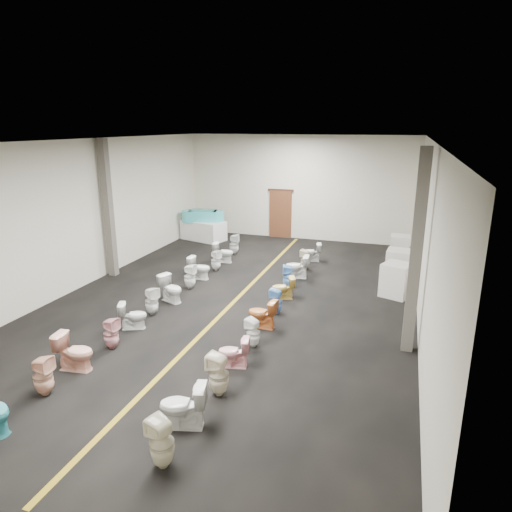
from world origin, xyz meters
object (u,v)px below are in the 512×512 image
object	(u,v)px
toilet_right_2	(219,375)
toilet_right_10	(305,260)
toilet_right_1	(183,406)
toilet_right_8	(288,277)
toilet_left_7	(190,276)
toilet_left_10	(223,252)
appliance_crate_c	(398,261)
appliance_crate_d	(400,248)
toilet_right_7	(283,288)
appliance_crate_a	(397,280)
toilet_right_0	(162,443)
toilet_left_9	(216,260)
toilet_right_6	(276,301)
display_table	(203,230)
toilet_left_3	(111,333)
toilet_left_4	(133,316)
bathtub	(203,216)
toilet_left_11	(234,244)
toilet_right_3	(234,352)
toilet_left_8	(199,268)
appliance_crate_b	(398,265)
toilet_left_5	(152,301)
toilet_right_11	(312,252)
toilet_right_9	(297,267)
toilet_left_6	(171,289)
toilet_left_2	(75,352)
toilet_right_4	(253,333)
toilet_right_5	(262,314)
toilet_left_1	(43,376)

from	to	relation	value
toilet_right_2	toilet_right_10	distance (m)	8.11
toilet_right_1	toilet_right_8	world-z (taller)	toilet_right_1
toilet_left_7	toilet_left_10	size ratio (longest dim) A/B	1.04
appliance_crate_c	appliance_crate_d	size ratio (longest dim) A/B	0.82
appliance_crate_c	toilet_right_7	bearing A→B (deg)	-130.62
appliance_crate_a	toilet_right_0	xyz separation A→B (m)	(-3.07, -8.41, -0.09)
toilet_left_9	toilet_right_6	xyz separation A→B (m)	(3.02, -2.97, -0.01)
display_table	toilet_left_3	world-z (taller)	display_table
toilet_left_4	toilet_left_9	xyz separation A→B (m)	(0.12, 4.97, 0.03)
bathtub	toilet_right_10	size ratio (longest dim) A/B	2.55
bathtub	toilet_right_7	bearing A→B (deg)	-61.16
toilet_left_11	toilet_right_3	distance (m)	8.63
toilet_left_8	toilet_left_4	bearing A→B (deg)	-179.07
toilet_left_11	toilet_right_7	world-z (taller)	toilet_left_11
appliance_crate_b	toilet_left_5	xyz separation A→B (m)	(-6.16, -5.00, -0.12)
toilet_left_5	appliance_crate_d	bearing A→B (deg)	-16.02
appliance_crate_a	toilet_right_11	xyz separation A→B (m)	(-3.09, 2.75, -0.15)
toilet_right_9	toilet_left_9	bearing A→B (deg)	-93.99
toilet_left_4	toilet_left_11	bearing A→B (deg)	-24.01
bathtub	toilet_right_6	distance (m)	8.70
appliance_crate_b	toilet_left_7	world-z (taller)	appliance_crate_b
toilet_right_6	toilet_right_7	distance (m)	1.11
toilet_right_6	toilet_left_6	bearing A→B (deg)	-81.45
toilet_right_3	toilet_right_6	world-z (taller)	toilet_right_6
toilet_left_3	toilet_right_0	bearing A→B (deg)	-130.31
display_table	toilet_left_2	bearing A→B (deg)	-79.19
toilet_left_3	toilet_right_4	xyz separation A→B (m)	(3.03, 1.08, -0.02)
appliance_crate_c	toilet_right_11	world-z (taller)	appliance_crate_c
toilet_left_9	toilet_right_10	world-z (taller)	toilet_left_9
display_table	toilet_right_7	bearing A→B (deg)	-48.24
toilet_left_7	toilet_left_8	distance (m)	0.96
toilet_right_4	bathtub	bearing A→B (deg)	-128.36
toilet_right_3	toilet_right_5	world-z (taller)	toilet_right_5
toilet_left_1	toilet_left_7	distance (m)	6.11
toilet_left_5	toilet_left_6	distance (m)	1.01
toilet_left_3	toilet_right_1	world-z (taller)	toilet_right_1
toilet_left_4	toilet_left_6	distance (m)	1.92
appliance_crate_b	toilet_left_7	distance (m)	6.73
toilet_left_8	toilet_left_6	bearing A→B (deg)	-177.42
toilet_left_4	toilet_right_2	bearing A→B (deg)	-146.94
toilet_left_5	toilet_right_9	world-z (taller)	toilet_right_9
display_table	toilet_right_4	world-z (taller)	display_table
toilet_left_8	toilet_right_10	bearing A→B (deg)	-56.21
toilet_left_6	toilet_right_0	size ratio (longest dim) A/B	0.95
toilet_right_1	toilet_right_5	size ratio (longest dim) A/B	1.08
toilet_left_6	toilet_right_5	size ratio (longest dim) A/B	1.04
appliance_crate_c	toilet_right_3	world-z (taller)	appliance_crate_c
appliance_crate_c	toilet_left_9	bearing A→B (deg)	-163.67
toilet_right_4	toilet_right_5	distance (m)	1.06
toilet_left_7	toilet_left_11	size ratio (longest dim) A/B	0.97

